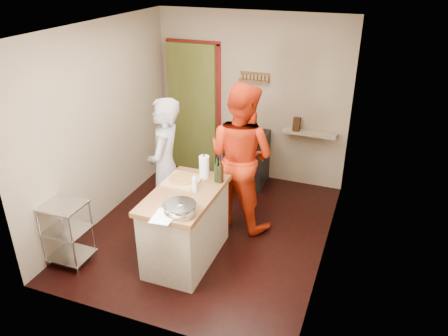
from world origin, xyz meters
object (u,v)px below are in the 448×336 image
Objects in this scene: wire_shelving at (67,231)px; person_stripe at (165,168)px; island at (186,224)px; person_red at (241,157)px; stove at (246,158)px.

person_stripe is at bearing 53.88° from wire_shelving.
person_red reaches higher than island.
stove is 1.26× the size of wire_shelving.
stove is 1.74m from person_stripe.
wire_shelving is 0.62× the size of island.
person_red is (0.33, 0.99, 0.49)m from island.
person_stripe is (0.76, 1.04, 0.46)m from wire_shelving.
person_stripe is at bearing 47.89° from person_red.
stove is at bearing 88.00° from island.
island is 0.66× the size of person_red.
person_stripe is 0.97m from person_red.
stove is 1.22m from person_red.
person_red reaches higher than person_stripe.
wire_shelving is at bearing -156.04° from island.
wire_shelving is 0.41× the size of person_red.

